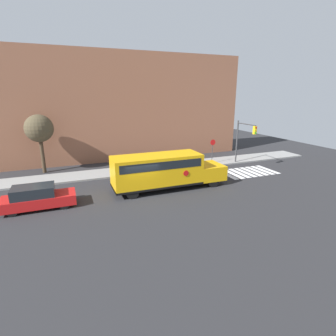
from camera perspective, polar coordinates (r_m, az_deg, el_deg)
ground_plane at (r=20.31m, az=-5.94°, el=-5.85°), size 60.00×60.00×0.00m
sidewalk_strip at (r=26.27m, az=-9.83°, el=-0.75°), size 44.00×3.00×0.15m
building_backdrop at (r=31.64m, az=-12.89°, el=12.77°), size 32.00×4.00×11.98m
crosswalk_stripes at (r=27.19m, az=17.02°, el=-0.82°), size 5.40×3.20×0.01m
school_bus at (r=20.96m, az=-1.05°, el=-0.38°), size 9.32×2.57×2.86m
parked_car at (r=19.73m, az=-26.57°, el=-5.77°), size 4.66×1.79×1.60m
stop_sign at (r=28.74m, az=9.66°, el=4.18°), size 0.61×0.10×2.77m
traffic_light at (r=28.85m, az=16.05°, el=6.61°), size 0.28×2.99×4.73m
tree_near_sidewalk at (r=27.73m, az=-26.27°, el=7.63°), size 2.60×2.60×5.65m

